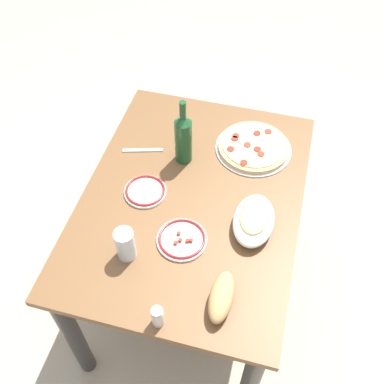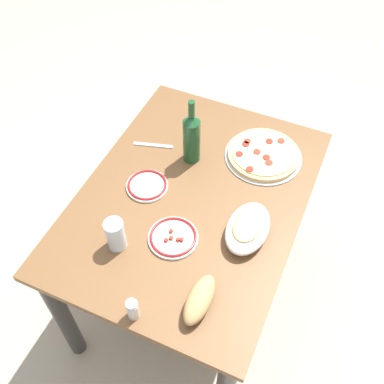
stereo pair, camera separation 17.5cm
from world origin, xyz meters
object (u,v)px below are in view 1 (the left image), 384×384
Objects in this scene: pepperoni_pizza at (253,147)px; dining_table at (192,218)px; baked_pasta_dish at (254,219)px; side_plate_far at (182,239)px; wine_bottle at (183,137)px; water_glass at (125,244)px; side_plate_near at (145,191)px; bread_loaf at (222,297)px; spice_shaker at (158,316)px.

dining_table is at bearing 149.60° from pepperoni_pizza.
pepperoni_pizza is at bearing 9.88° from baked_pasta_dish.
pepperoni_pizza is at bearing -17.99° from side_plate_far.
dining_table is 3.52× the size of pepperoni_pizza.
water_glass is at bearing 172.07° from wine_bottle.
wine_bottle is at bearing 24.43° from dining_table.
wine_bottle is at bearing -7.93° from water_glass.
side_plate_far reaches higher than side_plate_near.
water_glass is (-0.31, 0.15, 0.20)m from dining_table.
water_glass reaches higher than dining_table.
wine_bottle is at bearing 52.17° from baked_pasta_dish.
wine_bottle reaches higher than side_plate_near.
wine_bottle is 1.82× the size of side_plate_near.
wine_bottle is 0.66m from bread_loaf.
pepperoni_pizza is at bearing -28.58° from water_glass.
side_plate_far is at bearing -131.88° from side_plate_near.
wine_bottle is (-0.13, 0.27, 0.11)m from pepperoni_pizza.
wine_bottle is (0.19, 0.09, 0.26)m from dining_table.
baked_pasta_dish reaches higher than pepperoni_pizza.
water_glass is at bearing 40.55° from spice_shaker.
wine_bottle reaches higher than pepperoni_pizza.
dining_table is 8.66× the size of water_glass.
spice_shaker is at bearing 123.80° from bread_loaf.
bread_loaf is at bearing -104.36° from water_glass.
dining_table is 0.33m from wine_bottle.
spice_shaker is (-0.12, 0.18, 0.01)m from bread_loaf.
dining_table is 0.32m from baked_pasta_dish.
spice_shaker is at bearing -178.18° from side_plate_far.
side_plate_near is at bearing 22.93° from spice_shaker.
wine_bottle is at bearing -24.37° from side_plate_near.
pepperoni_pizza is 0.71m from water_glass.
wine_bottle is 0.50m from water_glass.
spice_shaker is (-0.52, -0.03, 0.18)m from dining_table.
baked_pasta_dish reaches higher than bread_loaf.
bread_loaf is (-0.59, -0.29, -0.09)m from wine_bottle.
side_plate_far is at bearing -58.71° from water_glass.
side_plate_far is (-0.39, -0.10, -0.11)m from wine_bottle.
side_plate_near is (0.28, 0.03, -0.06)m from water_glass.
water_glass is at bearing 75.64° from bread_loaf.
side_plate_near is at bearing 132.89° from pepperoni_pizza.
spice_shaker is at bearing 153.02° from baked_pasta_dish.
spice_shaker is (-0.32, -0.01, 0.03)m from side_plate_far.
spice_shaker reaches higher than side_plate_near.
wine_bottle reaches higher than baked_pasta_dish.
bread_loaf is (-0.33, 0.05, -0.01)m from baked_pasta_dish.
wine_bottle is 0.72m from spice_shaker.
side_plate_far is (-0.18, -0.20, 0.00)m from side_plate_near.
bread_loaf is at bearing -152.89° from dining_table.
side_plate_far is (-0.52, 0.17, -0.01)m from pepperoni_pizza.
spice_shaker is (-0.71, -0.11, -0.08)m from wine_bottle.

